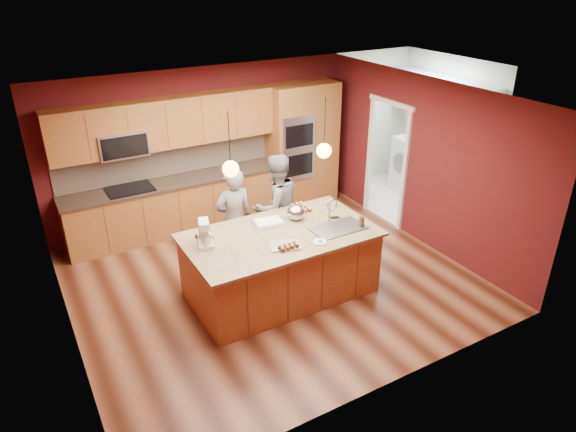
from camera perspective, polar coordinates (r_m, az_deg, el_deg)
floor at (r=7.66m, az=-1.85°, el=-7.06°), size 5.50×5.50×0.00m
ceiling at (r=6.58m, az=-2.19°, el=13.00°), size 5.50×5.50×0.00m
wall_back at (r=9.15m, az=-9.46°, el=7.70°), size 5.50×0.00×5.50m
wall_front at (r=5.20m, az=11.18°, el=-7.60°), size 5.50×0.00×5.50m
wall_left at (r=6.35m, az=-24.49°, el=-3.02°), size 0.00×5.00×5.00m
wall_right at (r=8.55m, az=14.57°, el=5.86°), size 0.00×5.00×5.00m
cabinet_run at (r=8.85m, az=-12.79°, el=4.22°), size 3.74×0.64×2.30m
oven_column at (r=9.72m, az=1.56°, el=7.90°), size 1.30×0.62×2.30m
doorway_trim at (r=9.19m, az=10.87°, el=5.66°), size 0.08×1.11×2.20m
laundry_room at (r=10.30m, az=16.94°, el=12.47°), size 2.60×2.70×2.70m
pendant_left at (r=6.19m, az=-6.39°, el=5.26°), size 0.20×0.20×0.80m
pendant_right at (r=6.80m, az=4.01°, el=7.28°), size 0.20×0.20×0.80m
island at (r=7.13m, az=-0.74°, el=-5.23°), size 2.56×1.43×1.32m
person_left at (r=7.64m, az=-6.01°, el=-0.38°), size 0.59×0.39×1.60m
person_right at (r=7.90m, az=-1.33°, el=1.04°), size 0.88×0.72×1.68m
stand_mixer at (r=6.62m, az=-9.22°, el=-2.13°), size 0.25×0.30×0.36m
sheet_cake at (r=7.15m, az=-2.17°, el=-0.70°), size 0.46×0.36×0.05m
cooling_rack at (r=6.60m, az=-0.33°, el=-3.28°), size 0.47×0.40×0.02m
mixing_bowl at (r=7.24m, az=0.90°, el=0.40°), size 0.26×0.26×0.22m
plate at (r=6.70m, az=3.57°, el=-2.88°), size 0.19×0.19×0.01m
tumbler at (r=7.12m, az=8.18°, el=-0.65°), size 0.07×0.07×0.14m
phone at (r=7.35m, az=5.23°, el=-0.16°), size 0.13×0.09×0.01m
cupcakes_left at (r=6.86m, az=-9.27°, el=-2.21°), size 0.22×0.22×0.07m
cupcakes_rack at (r=6.51m, az=0.09°, el=-3.30°), size 0.28×0.14×0.06m
cupcakes_right at (r=7.55m, az=1.45°, el=0.94°), size 0.23×0.31×0.07m
washer at (r=10.32m, az=16.86°, el=3.91°), size 0.73×0.75×0.96m
dryer at (r=10.85m, az=13.70°, el=5.70°), size 0.71×0.73×1.07m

